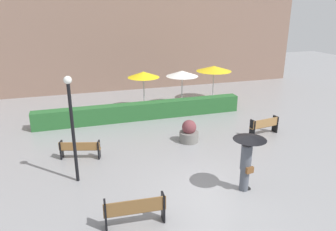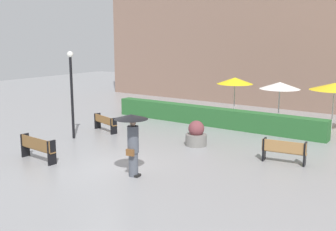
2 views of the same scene
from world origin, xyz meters
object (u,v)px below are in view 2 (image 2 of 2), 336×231
Objects in this scene: planter_pot at (196,135)px; bench_near_left at (37,147)px; bench_far_right at (284,150)px; patio_umbrella_yellow at (235,81)px; bench_far_left at (105,122)px; pedestrian_with_umbrella at (132,134)px; patio_umbrella_white at (280,86)px; patio_umbrella_yellow_far at (334,87)px; lamp_post at (72,86)px.

bench_near_left is at bearing -125.03° from planter_pot.
patio_umbrella_yellow reaches higher than bench_far_right.
bench_far_right reaches higher than bench_far_left.
bench_near_left is 4.27m from pedestrian_with_umbrella.
bench_far_right is at bearing -67.89° from patio_umbrella_white.
patio_umbrella_yellow_far is (9.23, 6.49, 1.76)m from bench_far_left.
patio_umbrella_yellow_far reaches higher than planter_pot.
patio_umbrella_yellow_far is at bearing 7.50° from patio_umbrella_yellow.
patio_umbrella_yellow_far is (3.79, 10.83, 0.77)m from pedestrian_with_umbrella.
lamp_post is 1.63× the size of patio_umbrella_yellow.
planter_pot is 0.45× the size of patio_umbrella_yellow.
pedestrian_with_umbrella is 0.89× the size of patio_umbrella_yellow_far.
pedestrian_with_umbrella reaches higher than bench_near_left.
patio_umbrella_yellow_far is (2.50, 0.65, 0.06)m from patio_umbrella_white.
planter_pot is (-3.99, 0.31, -0.04)m from bench_far_right.
bench_near_left is at bearing -104.77° from patio_umbrella_yellow.
bench_far_left is 11.42m from patio_umbrella_yellow_far.
bench_far_right is at bearing 11.43° from lamp_post.
patio_umbrella_yellow is 2.52m from patio_umbrella_white.
bench_near_left is at bearing -75.23° from bench_far_left.
bench_far_left is at bearing 104.77° from bench_near_left.
patio_umbrella_yellow_far is (9.43, 8.35, -0.21)m from lamp_post.
pedestrian_with_umbrella is at bearing 9.94° from bench_near_left.
patio_umbrella_yellow reaches higher than patio_umbrella_white.
patio_umbrella_white is (1.29, 10.18, 0.71)m from pedestrian_with_umbrella.
planter_pot is (5.10, 0.32, -0.01)m from bench_far_left.
patio_umbrella_white reaches higher than bench_far_right.
patio_umbrella_white is (6.72, 5.85, 1.70)m from bench_far_left.
patio_umbrella_yellow_far is at bearing 70.71° from pedestrian_with_umbrella.
bench_far_left is 7.41m from patio_umbrella_yellow.
bench_near_left is 14.09m from patio_umbrella_yellow_far.
bench_far_left is 9.07m from patio_umbrella_white.
patio_umbrella_yellow is at bearing 60.21° from lamp_post.
lamp_post is (-9.29, -1.88, 1.94)m from bench_far_right.
patio_umbrella_yellow is at bearing 130.05° from bench_far_right.
patio_umbrella_yellow_far is at bearing 35.12° from bench_far_left.
patio_umbrella_yellow reaches higher than pedestrian_with_umbrella.
bench_far_right is 1.50× the size of planter_pot.
pedestrian_with_umbrella is at bearing -83.09° from patio_umbrella_yellow.
planter_pot is at bearing -106.32° from patio_umbrella_white.
lamp_post reaches higher than planter_pot.
patio_umbrella_white is at bearing 112.11° from bench_far_right.
bench_far_left is 0.71× the size of patio_umbrella_yellow.
planter_pot is 6.00m from patio_umbrella_white.
bench_far_right is 0.69× the size of patio_umbrella_white.
bench_near_left is at bearing -64.35° from lamp_post.
patio_umbrella_yellow_far is (5.02, 0.66, -0.03)m from patio_umbrella_yellow.
patio_umbrella_yellow is at bearing 54.21° from bench_far_left.
pedestrian_with_umbrella is at bearing -109.29° from patio_umbrella_yellow_far.
patio_umbrella_yellow_far is at bearing 56.25° from planter_pot.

